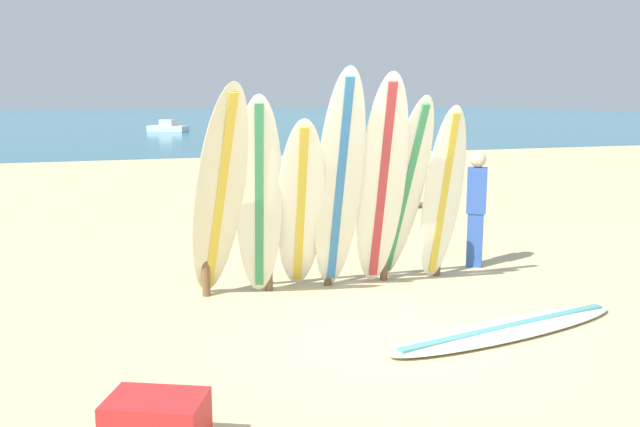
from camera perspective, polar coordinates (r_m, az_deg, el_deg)
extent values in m
plane|color=#CCB784|center=(6.61, 5.31, -9.50)|extent=(120.00, 120.00, 0.00)
cube|color=teal|center=(63.81, -15.65, 7.72)|extent=(120.00, 80.00, 0.01)
cylinder|color=brown|center=(7.52, -9.63, -3.06)|extent=(0.09, 0.09, 1.04)
cylinder|color=brown|center=(7.65, -4.38, -2.72)|extent=(0.09, 0.09, 1.04)
cylinder|color=brown|center=(7.84, 0.67, -2.38)|extent=(0.09, 0.09, 1.04)
cylinder|color=brown|center=(8.08, 5.44, -2.04)|extent=(0.09, 0.09, 1.04)
cylinder|color=brown|center=(8.38, 9.89, -1.71)|extent=(0.09, 0.09, 1.04)
cylinder|color=brown|center=(7.76, 0.67, 0.28)|extent=(2.93, 0.08, 0.08)
ellipsoid|color=beige|center=(7.06, -8.47, 1.49)|extent=(0.69, 1.23, 2.34)
cube|color=gold|center=(7.06, -8.47, 1.49)|extent=(0.25, 1.09, 2.16)
ellipsoid|color=silver|center=(7.22, -5.15, 1.27)|extent=(0.61, 0.74, 2.22)
cube|color=#388C59|center=(7.22, -5.15, 1.27)|extent=(0.20, 0.64, 2.04)
ellipsoid|color=white|center=(7.35, -1.66, 0.52)|extent=(0.67, 1.03, 1.98)
cube|color=gold|center=(7.35, -1.66, 0.52)|extent=(0.24, 0.89, 1.83)
ellipsoid|color=silver|center=(7.30, 1.62, 2.50)|extent=(0.60, 0.97, 2.49)
cube|color=#3372B2|center=(7.30, 1.62, 2.50)|extent=(0.17, 0.88, 2.30)
ellipsoid|color=white|center=(7.47, 5.22, 2.45)|extent=(0.68, 1.01, 2.44)
cube|color=#B73338|center=(7.47, 5.22, 2.45)|extent=(0.24, 0.88, 2.25)
ellipsoid|color=white|center=(7.76, 7.09, 1.82)|extent=(0.56, 1.01, 2.21)
cube|color=#388C59|center=(7.76, 7.09, 1.82)|extent=(0.15, 0.92, 2.04)
ellipsoid|color=white|center=(7.96, 10.29, 1.53)|extent=(0.50, 0.62, 2.10)
cube|color=gold|center=(7.96, 10.29, 1.53)|extent=(0.10, 0.58, 1.93)
ellipsoid|color=white|center=(6.66, 15.58, -9.36)|extent=(2.76, 1.05, 0.07)
cube|color=teal|center=(6.66, 15.58, -9.36)|extent=(2.46, 0.60, 0.08)
cube|color=#3359B2|center=(8.94, 12.90, -2.19)|extent=(0.23, 0.22, 0.70)
cube|color=#3359B2|center=(8.83, 13.07, 1.90)|extent=(0.28, 0.26, 0.59)
sphere|color=beige|center=(8.79, 13.17, 4.45)|extent=(0.20, 0.20, 0.20)
cube|color=silver|center=(40.79, -12.69, 6.98)|extent=(2.37, 2.12, 0.35)
cube|color=silver|center=(40.78, -12.71, 7.48)|extent=(1.02, 0.98, 0.36)
cube|color=red|center=(4.52, -13.60, -16.90)|extent=(0.71, 0.61, 0.36)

